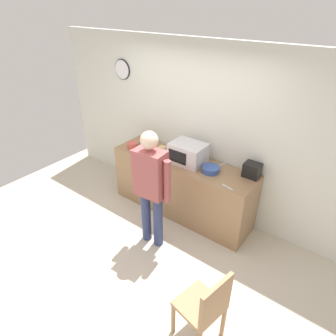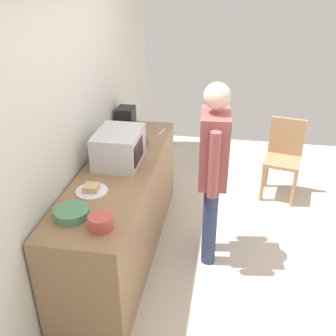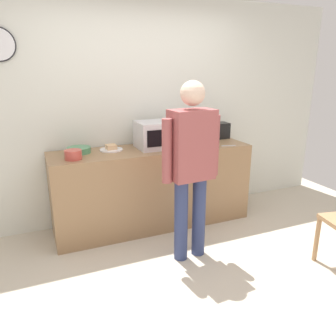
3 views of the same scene
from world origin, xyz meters
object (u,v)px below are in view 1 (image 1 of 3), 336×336
at_px(toaster, 252,170).
at_px(spoon_utensil, 223,164).
at_px(person_standing, 151,183).
at_px(fork_utensil, 227,187).
at_px(wooden_chair, 206,307).
at_px(cereal_bowl, 147,143).
at_px(sandwich_plate, 162,149).
at_px(mixing_bowl, 133,145).
at_px(microwave, 188,153).
at_px(salad_bowl, 211,169).

height_order(toaster, spoon_utensil, toaster).
height_order(spoon_utensil, person_standing, person_standing).
xyz_separation_m(fork_utensil, wooden_chair, (0.52, -1.36, -0.41)).
bearing_deg(cereal_bowl, person_standing, -47.13).
xyz_separation_m(sandwich_plate, fork_utensil, (1.31, -0.33, -0.02)).
relative_size(mixing_bowl, wooden_chair, 0.18).
relative_size(microwave, sandwich_plate, 1.97).
height_order(mixing_bowl, fork_utensil, mixing_bowl).
bearing_deg(fork_utensil, wooden_chair, -69.29).
bearing_deg(mixing_bowl, cereal_bowl, 69.45).
bearing_deg(fork_utensil, mixing_bowl, 176.60).
bearing_deg(mixing_bowl, toaster, 9.93).
bearing_deg(cereal_bowl, salad_bowl, -6.20).
bearing_deg(fork_utensil, sandwich_plate, 166.09).
height_order(spoon_utensil, wooden_chair, wooden_chair).
bearing_deg(sandwich_plate, person_standing, -60.08).
bearing_deg(toaster, microwave, -168.43).
relative_size(fork_utensil, person_standing, 0.10).
distance_m(microwave, toaster, 0.93).
bearing_deg(microwave, person_standing, -90.80).
height_order(sandwich_plate, person_standing, person_standing).
relative_size(salad_bowl, wooden_chair, 0.26).
relative_size(salad_bowl, person_standing, 0.15).
bearing_deg(spoon_utensil, wooden_chair, -65.90).
xyz_separation_m(microwave, sandwich_plate, (-0.54, 0.08, -0.13)).
bearing_deg(spoon_utensil, toaster, -9.82).
xyz_separation_m(microwave, cereal_bowl, (-0.88, 0.10, -0.12)).
bearing_deg(spoon_utensil, cereal_bowl, -172.96).
bearing_deg(spoon_utensil, person_standing, -112.78).
bearing_deg(salad_bowl, microwave, 174.63).
bearing_deg(person_standing, spoon_utensil, 67.22).
bearing_deg(mixing_bowl, wooden_chair, -32.94).
bearing_deg(fork_utensil, spoon_utensil, 122.24).
xyz_separation_m(microwave, mixing_bowl, (-0.97, -0.14, -0.10)).
height_order(fork_utensil, person_standing, person_standing).
height_order(mixing_bowl, wooden_chair, mixing_bowl).
bearing_deg(salad_bowl, sandwich_plate, 173.00).
bearing_deg(cereal_bowl, microwave, -6.58).
bearing_deg(wooden_chair, toaster, 101.91).
distance_m(mixing_bowl, toaster, 1.92).
height_order(sandwich_plate, mixing_bowl, mixing_bowl).
xyz_separation_m(cereal_bowl, wooden_chair, (2.18, -1.71, -0.44)).
relative_size(toaster, spoon_utensil, 1.29).
height_order(toaster, fork_utensil, toaster).
bearing_deg(fork_utensil, person_standing, -143.21).
relative_size(cereal_bowl, toaster, 1.14).
xyz_separation_m(sandwich_plate, wooden_chair, (1.83, -1.69, -0.43)).
distance_m(cereal_bowl, person_standing, 1.28).
distance_m(fork_utensil, spoon_utensil, 0.61).
bearing_deg(salad_bowl, person_standing, -117.82).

